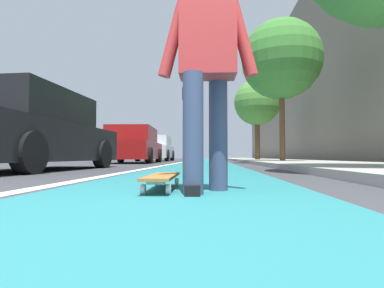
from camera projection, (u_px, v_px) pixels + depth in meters
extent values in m
plane|color=#38383D|center=(205.00, 164.00, 11.06)|extent=(80.00, 80.00, 0.00)
cube|color=#237075|center=(209.00, 160.00, 25.02)|extent=(56.00, 1.99, 0.00)
cube|color=silver|center=(192.00, 160.00, 21.10)|extent=(52.00, 0.16, 0.01)
cube|color=#9E9B93|center=(261.00, 160.00, 18.82)|extent=(52.00, 3.20, 0.11)
cube|color=slate|center=(295.00, 91.00, 22.81)|extent=(40.00, 1.20, 10.37)
cylinder|color=white|center=(157.00, 182.00, 2.62)|extent=(0.07, 0.03, 0.07)
cylinder|color=white|center=(177.00, 182.00, 2.61)|extent=(0.07, 0.03, 0.07)
cylinder|color=white|center=(143.00, 189.00, 2.02)|extent=(0.07, 0.03, 0.07)
cylinder|color=white|center=(169.00, 190.00, 2.02)|extent=(0.07, 0.03, 0.07)
cube|color=silver|center=(167.00, 176.00, 2.62)|extent=(0.06, 0.12, 0.02)
cube|color=silver|center=(156.00, 182.00, 2.02)|extent=(0.06, 0.12, 0.02)
cube|color=olive|center=(162.00, 176.00, 2.32)|extent=(0.84, 0.22, 0.02)
cylinder|color=#384260|center=(193.00, 133.00, 2.05)|extent=(0.14, 0.14, 0.82)
cylinder|color=#384260|center=(218.00, 136.00, 2.30)|extent=(0.14, 0.14, 0.82)
cube|color=black|center=(193.00, 189.00, 2.03)|extent=(0.26, 0.11, 0.07)
cube|color=#B22D2D|center=(208.00, 36.00, 2.19)|extent=(0.25, 0.41, 0.60)
cylinder|color=#B22D2D|center=(174.00, 36.00, 2.20)|extent=(0.10, 0.24, 0.60)
cylinder|color=#B22D2D|center=(241.00, 35.00, 2.18)|extent=(0.10, 0.24, 0.60)
cube|color=black|center=(33.00, 142.00, 5.74)|extent=(4.22, 1.94, 0.70)
cube|color=black|center=(28.00, 107.00, 5.62)|extent=(2.35, 1.71, 0.60)
cube|color=#4C606B|center=(62.00, 115.00, 6.75)|extent=(0.11, 1.53, 0.51)
cylinder|color=black|center=(34.00, 154.00, 7.11)|extent=(0.63, 0.25, 0.62)
cylinder|color=black|center=(102.00, 154.00, 6.92)|extent=(0.63, 0.25, 0.62)
cylinder|color=black|center=(30.00, 153.00, 4.37)|extent=(0.63, 0.25, 0.62)
cube|color=maroon|center=(133.00, 151.00, 12.61)|extent=(4.47, 2.03, 0.70)
cube|color=maroon|center=(133.00, 135.00, 12.49)|extent=(2.49, 1.80, 0.60)
cube|color=#4C606B|center=(139.00, 137.00, 13.70)|extent=(0.11, 1.61, 0.51)
cylinder|color=black|center=(121.00, 156.00, 13.98)|extent=(0.61, 0.25, 0.60)
cylinder|color=black|center=(159.00, 156.00, 13.95)|extent=(0.61, 0.25, 0.60)
cylinder|color=black|center=(102.00, 155.00, 11.26)|extent=(0.61, 0.25, 0.60)
cylinder|color=black|center=(149.00, 155.00, 11.23)|extent=(0.61, 0.25, 0.60)
cube|color=silver|center=(156.00, 152.00, 18.44)|extent=(4.22, 1.83, 0.70)
cube|color=silver|center=(156.00, 141.00, 18.32)|extent=(2.33, 1.65, 0.60)
cube|color=#4C606B|center=(159.00, 142.00, 19.47)|extent=(0.07, 1.54, 0.51)
cylinder|color=black|center=(147.00, 156.00, 19.76)|extent=(0.66, 0.23, 0.66)
cylinder|color=black|center=(172.00, 156.00, 19.69)|extent=(0.66, 0.23, 0.66)
cylinder|color=black|center=(138.00, 155.00, 17.18)|extent=(0.66, 0.23, 0.66)
cylinder|color=black|center=(167.00, 155.00, 17.10)|extent=(0.66, 0.23, 0.66)
cylinder|color=#2D2D2D|center=(184.00, 130.00, 19.66)|extent=(0.12, 0.12, 3.94)
cube|color=black|center=(184.00, 94.00, 19.76)|extent=(0.24, 0.28, 0.80)
sphere|color=#360606|center=(185.00, 90.00, 19.90)|extent=(0.16, 0.16, 0.16)
sphere|color=gold|center=(185.00, 94.00, 19.89)|extent=(0.16, 0.16, 0.16)
sphere|color=black|center=(185.00, 98.00, 19.88)|extent=(0.16, 0.16, 0.16)
cylinder|color=brown|center=(282.00, 125.00, 11.23)|extent=(0.20, 0.20, 2.84)
sphere|color=#3D7F33|center=(281.00, 59.00, 11.34)|extent=(2.95, 2.95, 2.95)
cylinder|color=brown|center=(257.00, 140.00, 17.41)|extent=(0.29, 0.29, 2.45)
sphere|color=#4C8C38|center=(257.00, 102.00, 17.50)|extent=(2.62, 2.62, 2.62)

